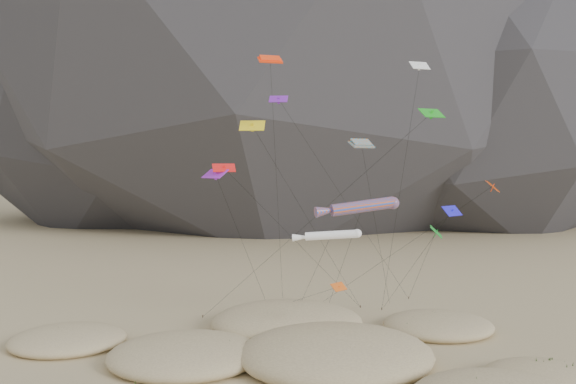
# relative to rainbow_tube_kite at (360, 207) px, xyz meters

# --- Properties ---
(dunes) EXTENTS (50.08, 37.40, 3.75)m
(dunes) POSITION_rel_rainbow_tube_kite_xyz_m (-7.31, -8.31, -12.09)
(dunes) COLOR #CCB789
(dunes) RESTS_ON ground
(dune_grass) EXTENTS (43.70, 28.05, 1.58)m
(dune_grass) POSITION_rel_rainbow_tube_kite_xyz_m (-5.34, -9.82, -11.92)
(dune_grass) COLOR black
(dune_grass) RESTS_ON ground
(kite_stakes) EXTENTS (24.84, 6.72, 0.30)m
(kite_stakes) POSITION_rel_rainbow_tube_kite_xyz_m (-2.63, 10.63, -12.63)
(kite_stakes) COLOR #3F2D1E
(kite_stakes) RESTS_ON ground
(rainbow_tube_kite) EXTENTS (8.61, 11.19, 13.75)m
(rainbow_tube_kite) POSITION_rel_rainbow_tube_kite_xyz_m (0.00, 0.00, 0.00)
(rainbow_tube_kite) COLOR #DD5417
(rainbow_tube_kite) RESTS_ON ground
(white_tube_kite) EXTENTS (5.90, 15.35, 11.51)m
(white_tube_kite) POSITION_rel_rainbow_tube_kite_xyz_m (-3.90, -6.36, -1.87)
(white_tube_kite) COLOR white
(white_tube_kite) RESTS_ON ground
(orange_parafoil) EXTENTS (3.15, 17.56, 26.99)m
(orange_parafoil) POSITION_rel_rainbow_tube_kite_xyz_m (-8.67, -1.27, 13.30)
(orange_parafoil) COLOR #FF360D
(orange_parafoil) RESTS_ON ground
(multi_parafoil) EXTENTS (7.46, 14.35, 19.36)m
(multi_parafoil) POSITION_rel_rainbow_tube_kite_xyz_m (-0.04, -1.02, 5.89)
(multi_parafoil) COLOR orange
(multi_parafoil) RESTS_ON ground
(delta_kites) EXTENTS (29.45, 19.26, 27.21)m
(delta_kites) POSITION_rel_rainbow_tube_kite_xyz_m (-0.27, -1.59, 3.63)
(delta_kites) COLOR yellow
(delta_kites) RESTS_ON ground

